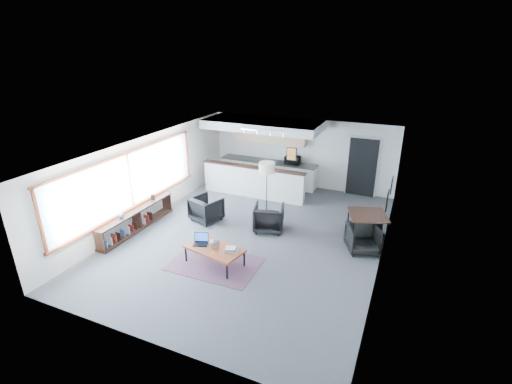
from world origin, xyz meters
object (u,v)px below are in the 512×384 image
at_px(microwave, 292,159).
at_px(coffee_table, 214,249).
at_px(dining_chair_near, 363,239).
at_px(ceramic_pot, 215,243).
at_px(dining_table, 368,217).
at_px(dining_chair_far, 368,224).
at_px(armchair_right, 269,217).
at_px(book_stack, 231,249).
at_px(laptop, 201,240).
at_px(floor_lamp, 267,170).
at_px(armchair_left, 206,208).

bearing_deg(microwave, coffee_table, -93.19).
bearing_deg(dining_chair_near, ceramic_pot, -171.74).
relative_size(dining_table, microwave, 2.27).
bearing_deg(dining_chair_far, armchair_right, 10.45).
distance_m(book_stack, armchair_right, 2.23).
relative_size(laptop, ceramic_pot, 1.84).
bearing_deg(floor_lamp, coffee_table, -91.44).
bearing_deg(coffee_table, dining_chair_far, 55.27).
bearing_deg(dining_table, armchair_right, -170.68).
bearing_deg(laptop, floor_lamp, 61.39).
height_order(dining_table, dining_chair_far, dining_table).
height_order(armchair_right, dining_chair_near, armchair_right).
relative_size(floor_lamp, dining_table, 1.40).
distance_m(armchair_left, dining_chair_far, 4.86).
bearing_deg(armchair_right, book_stack, 71.99).
relative_size(floor_lamp, microwave, 3.18).
bearing_deg(dining_table, floor_lamp, 170.56).
xyz_separation_m(armchair_left, dining_table, (4.74, 0.63, 0.33)).
relative_size(dining_table, dining_chair_far, 1.88).
distance_m(laptop, floor_lamp, 3.36).
xyz_separation_m(laptop, armchair_left, (-1.05, 2.02, -0.13)).
relative_size(floor_lamp, dining_chair_far, 2.63).
height_order(floor_lamp, dining_chair_far, floor_lamp).
distance_m(ceramic_pot, dining_chair_near, 3.90).
relative_size(laptop, armchair_right, 0.51).
bearing_deg(armchair_right, dining_chair_far, -177.63).
height_order(armchair_right, dining_table, armchair_right).
bearing_deg(ceramic_pot, microwave, 89.55).
bearing_deg(coffee_table, microwave, 101.04).
xyz_separation_m(armchair_left, armchair_right, (2.01, 0.18, 0.01)).
bearing_deg(microwave, dining_chair_far, -42.91).
distance_m(armchair_left, dining_table, 4.79).
relative_size(coffee_table, microwave, 2.87).
height_order(ceramic_pot, armchair_left, armchair_left).
distance_m(dining_chair_near, dining_chair_far, 1.01).
bearing_deg(floor_lamp, dining_chair_far, -1.82).
relative_size(coffee_table, dining_chair_near, 2.28).
xyz_separation_m(armchair_right, dining_chair_near, (2.73, -0.14, -0.08)).
relative_size(coffee_table, laptop, 3.60).
bearing_deg(laptop, armchair_left, 97.72).
relative_size(book_stack, floor_lamp, 0.21).
xyz_separation_m(coffee_table, floor_lamp, (0.08, 3.24, 1.08)).
relative_size(armchair_right, floor_lamp, 0.49).
bearing_deg(dining_chair_near, coffee_table, -171.62).
height_order(armchair_left, dining_chair_far, armchair_left).
xyz_separation_m(armchair_left, microwave, (1.51, 3.79, 0.69)).
xyz_separation_m(dining_table, microwave, (-3.23, 3.16, 0.36)).
bearing_deg(dining_table, book_stack, -136.57).
bearing_deg(floor_lamp, ceramic_pot, -91.32).
bearing_deg(floor_lamp, book_stack, -83.44).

